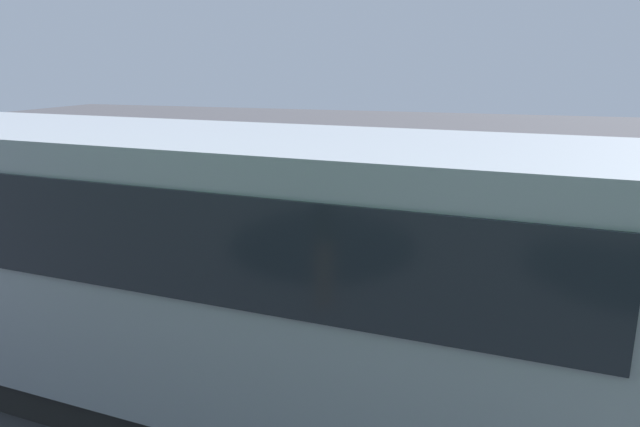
{
  "coord_description": "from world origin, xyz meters",
  "views": [
    {
      "loc": [
        -1.69,
        10.94,
        3.96
      ],
      "look_at": [
        1.76,
        0.33,
        1.1
      ],
      "focal_mm": 32.65,
      "sensor_mm": 36.0,
      "label": 1
    }
  ],
  "objects_px": {
    "spectator_far_left": "(413,262)",
    "traffic_cone": "(354,234)",
    "stunt_motorcycle": "(302,201)",
    "spectator_right": "(213,244)",
    "parked_motorcycle_silver": "(295,302)",
    "spectator_centre": "(270,245)",
    "spectator_left": "(331,255)",
    "tour_bus": "(206,273)"
  },
  "relations": [
    {
      "from": "stunt_motorcycle",
      "to": "traffic_cone",
      "type": "distance_m",
      "value": 2.23
    },
    {
      "from": "spectator_right",
      "to": "spectator_left",
      "type": "bearing_deg",
      "value": -174.63
    },
    {
      "from": "tour_bus",
      "to": "spectator_left",
      "type": "distance_m",
      "value": 3.08
    },
    {
      "from": "spectator_far_left",
      "to": "spectator_right",
      "type": "relative_size",
      "value": 1.0
    },
    {
      "from": "tour_bus",
      "to": "spectator_far_left",
      "type": "distance_m",
      "value": 3.51
    },
    {
      "from": "spectator_centre",
      "to": "traffic_cone",
      "type": "xyz_separation_m",
      "value": [
        -0.52,
        -3.54,
        -0.74
      ]
    },
    {
      "from": "spectator_right",
      "to": "parked_motorcycle_silver",
      "type": "height_order",
      "value": "spectator_right"
    },
    {
      "from": "stunt_motorcycle",
      "to": "spectator_centre",
      "type": "bearing_deg",
      "value": 103.75
    },
    {
      "from": "parked_motorcycle_silver",
      "to": "spectator_left",
      "type": "bearing_deg",
      "value": -109.61
    },
    {
      "from": "spectator_right",
      "to": "spectator_centre",
      "type": "bearing_deg",
      "value": -167.81
    },
    {
      "from": "tour_bus",
      "to": "spectator_centre",
      "type": "xyz_separation_m",
      "value": [
        0.46,
        -2.96,
        -0.6
      ]
    },
    {
      "from": "spectator_left",
      "to": "parked_motorcycle_silver",
      "type": "distance_m",
      "value": 1.03
    },
    {
      "from": "spectator_left",
      "to": "stunt_motorcycle",
      "type": "relative_size",
      "value": 0.82
    },
    {
      "from": "spectator_left",
      "to": "parked_motorcycle_silver",
      "type": "relative_size",
      "value": 0.81
    },
    {
      "from": "spectator_centre",
      "to": "spectator_far_left",
      "type": "bearing_deg",
      "value": 177.61
    },
    {
      "from": "spectator_centre",
      "to": "spectator_right",
      "type": "height_order",
      "value": "spectator_centre"
    },
    {
      "from": "stunt_motorcycle",
      "to": "spectator_right",
      "type": "bearing_deg",
      "value": 92.88
    },
    {
      "from": "spectator_right",
      "to": "spectator_far_left",
      "type": "bearing_deg",
      "value": -178.21
    },
    {
      "from": "tour_bus",
      "to": "parked_motorcycle_silver",
      "type": "distance_m",
      "value": 2.42
    },
    {
      "from": "stunt_motorcycle",
      "to": "parked_motorcycle_silver",
      "type": "bearing_deg",
      "value": 108.82
    },
    {
      "from": "spectator_far_left",
      "to": "stunt_motorcycle",
      "type": "bearing_deg",
      "value": -54.33
    },
    {
      "from": "parked_motorcycle_silver",
      "to": "stunt_motorcycle",
      "type": "distance_m",
      "value": 6.11
    },
    {
      "from": "spectator_centre",
      "to": "spectator_right",
      "type": "bearing_deg",
      "value": 12.19
    },
    {
      "from": "spectator_far_left",
      "to": "traffic_cone",
      "type": "bearing_deg",
      "value": -62.74
    },
    {
      "from": "spectator_far_left",
      "to": "traffic_cone",
      "type": "height_order",
      "value": "spectator_far_left"
    },
    {
      "from": "traffic_cone",
      "to": "spectator_far_left",
      "type": "bearing_deg",
      "value": 117.26
    },
    {
      "from": "spectator_centre",
      "to": "parked_motorcycle_silver",
      "type": "distance_m",
      "value": 1.28
    },
    {
      "from": "spectator_centre",
      "to": "stunt_motorcycle",
      "type": "height_order",
      "value": "spectator_centre"
    },
    {
      "from": "tour_bus",
      "to": "stunt_motorcycle",
      "type": "height_order",
      "value": "tour_bus"
    },
    {
      "from": "spectator_right",
      "to": "traffic_cone",
      "type": "relative_size",
      "value": 2.77
    },
    {
      "from": "parked_motorcycle_silver",
      "to": "stunt_motorcycle",
      "type": "relative_size",
      "value": 1.01
    },
    {
      "from": "tour_bus",
      "to": "spectator_centre",
      "type": "height_order",
      "value": "tour_bus"
    },
    {
      "from": "spectator_far_left",
      "to": "spectator_centre",
      "type": "xyz_separation_m",
      "value": [
        2.4,
        -0.1,
        0.0
      ]
    },
    {
      "from": "spectator_right",
      "to": "stunt_motorcycle",
      "type": "xyz_separation_m",
      "value": [
        0.26,
        -5.12,
        -0.43
      ]
    },
    {
      "from": "traffic_cone",
      "to": "tour_bus",
      "type": "bearing_deg",
      "value": 89.48
    },
    {
      "from": "tour_bus",
      "to": "parked_motorcycle_silver",
      "type": "xyz_separation_m",
      "value": [
        -0.3,
        -2.1,
        -1.16
      ]
    },
    {
      "from": "spectator_far_left",
      "to": "parked_motorcycle_silver",
      "type": "bearing_deg",
      "value": 25.07
    },
    {
      "from": "spectator_far_left",
      "to": "spectator_left",
      "type": "xyz_separation_m",
      "value": [
        1.33,
        -0.08,
        -0.06
      ]
    },
    {
      "from": "traffic_cone",
      "to": "spectator_centre",
      "type": "bearing_deg",
      "value": 81.62
    },
    {
      "from": "tour_bus",
      "to": "spectator_centre",
      "type": "relative_size",
      "value": 5.76
    },
    {
      "from": "tour_bus",
      "to": "spectator_centre",
      "type": "bearing_deg",
      "value": -81.12
    },
    {
      "from": "parked_motorcycle_silver",
      "to": "tour_bus",
      "type": "bearing_deg",
      "value": 81.75
    }
  ]
}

